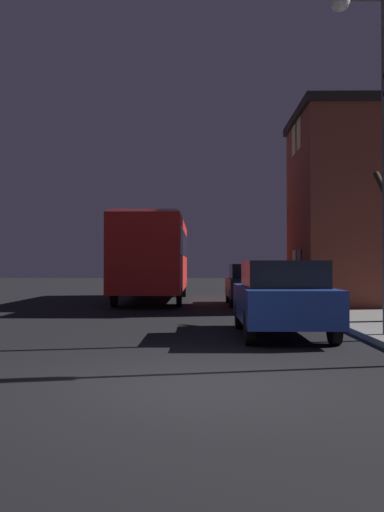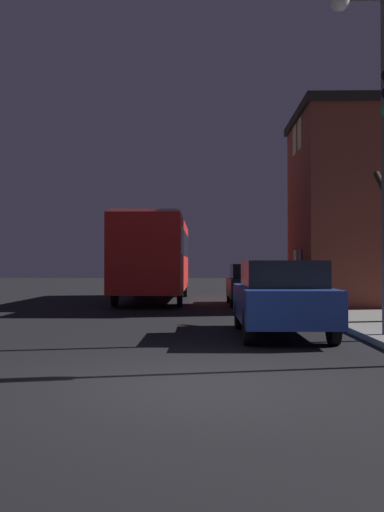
{
  "view_description": "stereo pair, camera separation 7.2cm",
  "coord_description": "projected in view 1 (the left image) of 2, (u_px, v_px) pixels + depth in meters",
  "views": [
    {
      "loc": [
        0.1,
        -7.26,
        1.51
      ],
      "look_at": [
        -0.12,
        8.26,
        1.76
      ],
      "focal_mm": 40.0,
      "sensor_mm": 36.0,
      "label": 1
    },
    {
      "loc": [
        0.18,
        -7.26,
        1.51
      ],
      "look_at": [
        -0.12,
        8.26,
        1.76
      ],
      "focal_mm": 40.0,
      "sensor_mm": 36.0,
      "label": 2
    }
  ],
  "objects": [
    {
      "name": "bus",
      "position": [
        154.0,
        252.0,
        24.09
      ],
      "size": [
        2.58,
        9.96,
        3.44
      ],
      "color": "red",
      "rests_on": "ground"
    },
    {
      "name": "brick_building",
      "position": [
        340.0,
        207.0,
        20.63
      ],
      "size": [
        3.36,
        5.25,
        6.94
      ],
      "color": "brown",
      "rests_on": "sidewalk"
    },
    {
      "name": "car_mid_lane",
      "position": [
        252.0,
        284.0,
        21.57
      ],
      "size": [
        1.81,
        4.21,
        1.55
      ],
      "color": "black",
      "rests_on": "ground"
    },
    {
      "name": "ground_plane",
      "position": [
        192.0,
        384.0,
        7.23
      ],
      "size": [
        120.0,
        120.0,
        0.0
      ],
      "primitive_type": "plane",
      "color": "black"
    },
    {
      "name": "streetlamp",
      "position": [
        370.0,
        105.0,
        11.51
      ],
      "size": [
        1.17,
        0.41,
        6.95
      ],
      "color": "#4C4C4C",
      "rests_on": "sidewalk"
    },
    {
      "name": "car_near_lane",
      "position": [
        282.0,
        297.0,
        12.11
      ],
      "size": [
        1.79,
        4.29,
        1.6
      ],
      "color": "navy",
      "rests_on": "ground"
    }
  ]
}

